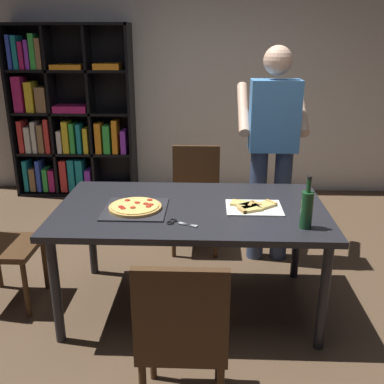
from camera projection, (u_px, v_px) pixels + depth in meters
name	position (u px, v px, depth m)	size (l,w,h in m)	color
ground_plane	(191.00, 304.00, 3.16)	(12.00, 12.00, 0.00)	brown
back_wall	(200.00, 74.00, 5.15)	(6.40, 0.10, 2.80)	silver
dining_table	(191.00, 216.00, 2.93)	(1.76, 1.01, 0.75)	#232328
chair_near_camera	(182.00, 332.00, 2.06)	(0.42, 0.42, 0.90)	#472D19
chair_far_side	(196.00, 191.00, 3.93)	(0.42, 0.42, 0.90)	#472D19
bookshelf	(68.00, 119.00, 5.16)	(1.40, 0.35, 1.95)	black
person_serving_pizza	(272.00, 144.00, 3.53)	(0.55, 0.54, 1.75)	#38476B
pepperoni_pizza_on_tray	(135.00, 208.00, 2.85)	(0.40, 0.40, 0.04)	#2D2D33
pizza_slices_on_towel	(253.00, 207.00, 2.88)	(0.36, 0.28, 0.03)	white
wine_bottle	(307.00, 209.00, 2.55)	(0.07, 0.07, 0.32)	#194723
kitchen_scissors	(177.00, 223.00, 2.65)	(0.20, 0.13, 0.01)	silver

